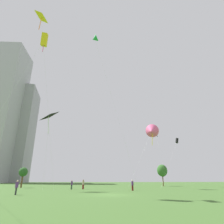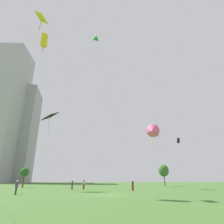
# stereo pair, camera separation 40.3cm
# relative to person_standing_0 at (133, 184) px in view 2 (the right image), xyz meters

# --- Properties ---
(ground) EXTENTS (280.00, 280.00, 0.00)m
(ground) POSITION_rel_person_standing_0_xyz_m (-4.84, -8.52, -0.93)
(ground) COLOR #3D6028
(person_standing_0) EXTENTS (0.36, 0.36, 1.61)m
(person_standing_0) POSITION_rel_person_standing_0_xyz_m (0.00, 0.00, 0.00)
(person_standing_0) COLOR maroon
(person_standing_0) RESTS_ON ground
(person_standing_1) EXTENTS (0.34, 0.34, 1.55)m
(person_standing_1) POSITION_rel_person_standing_0_xyz_m (-9.89, 5.38, -0.04)
(person_standing_1) COLOR #3F593F
(person_standing_1) RESTS_ON ground
(person_standing_2) EXTENTS (0.35, 0.35, 1.58)m
(person_standing_2) POSITION_rel_person_standing_0_xyz_m (-15.39, -6.94, -0.02)
(person_standing_2) COLOR #2D2D33
(person_standing_2) RESTS_ON ground
(person_standing_3) EXTENTS (0.37, 0.37, 1.67)m
(person_standing_3) POSITION_rel_person_standing_0_xyz_m (-7.83, 5.75, 0.03)
(person_standing_3) COLOR maroon
(person_standing_3) RESTS_ON ground
(kite_flying_0) EXTENTS (8.36, 1.36, 23.64)m
(kite_flying_0) POSITION_rel_person_standing_0_xyz_m (-15.05, -6.16, 21.55)
(kite_flying_0) COLOR silver
(kite_flying_0) RESTS_ON ground
(kite_flying_1) EXTENTS (10.81, 4.79, 33.01)m
(kite_flying_1) POSITION_rel_person_standing_0_xyz_m (-6.81, 3.36, 31.10)
(kite_flying_1) COLOR silver
(kite_flying_1) RESTS_ON ground
(kite_flying_2) EXTENTS (5.68, 5.17, 29.78)m
(kite_flying_2) POSITION_rel_person_standing_0_xyz_m (-16.63, -4.27, 27.74)
(kite_flying_2) COLOR silver
(kite_flying_2) RESTS_ON ground
(kite_flying_3) EXTENTS (8.37, 5.71, 13.00)m
(kite_flying_3) POSITION_rel_person_standing_0_xyz_m (5.99, 5.66, 10.42)
(kite_flying_3) COLOR silver
(kite_flying_3) RESTS_ON ground
(kite_flying_4) EXTENTS (1.17, 7.17, 15.54)m
(kite_flying_4) POSITION_rel_person_standing_0_xyz_m (13.96, 23.49, 13.87)
(kite_flying_4) COLOR silver
(kite_flying_4) RESTS_ON ground
(kite_flying_5) EXTENTS (2.78, 3.77, 13.37)m
(kite_flying_5) POSITION_rel_person_standing_0_xyz_m (-14.53, 2.05, 11.48)
(kite_flying_5) COLOR silver
(kite_flying_5) RESTS_ON ground
(kite_flying_7) EXTENTS (7.92, 5.15, 12.25)m
(kite_flying_7) POSITION_rel_person_standing_0_xyz_m (16.40, 15.29, 10.54)
(kite_flying_7) COLOR silver
(kite_flying_7) RESTS_ON ground
(park_tree_0) EXTENTS (2.84, 2.84, 5.77)m
(park_tree_0) POSITION_rel_person_standing_0_xyz_m (14.12, 21.53, 3.17)
(park_tree_0) COLOR brown
(park_tree_0) RESTS_ON ground
(park_tree_1) EXTENTS (1.86, 1.86, 4.27)m
(park_tree_1) POSITION_rel_person_standing_0_xyz_m (-21.20, 14.63, 2.28)
(park_tree_1) COLOR brown
(park_tree_1) RESTS_ON ground
(distant_highrise_0) EXTENTS (19.51, 23.36, 84.81)m
(distant_highrise_0) POSITION_rel_person_standing_0_xyz_m (-59.22, 84.89, 41.47)
(distant_highrise_0) COLOR #A8A8AD
(distant_highrise_0) RESTS_ON ground
(distant_highrise_1) EXTENTS (25.29, 26.26, 63.52)m
(distant_highrise_1) POSITION_rel_person_standing_0_xyz_m (-56.77, 100.83, 30.83)
(distant_highrise_1) COLOR #939399
(distant_highrise_1) RESTS_ON ground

